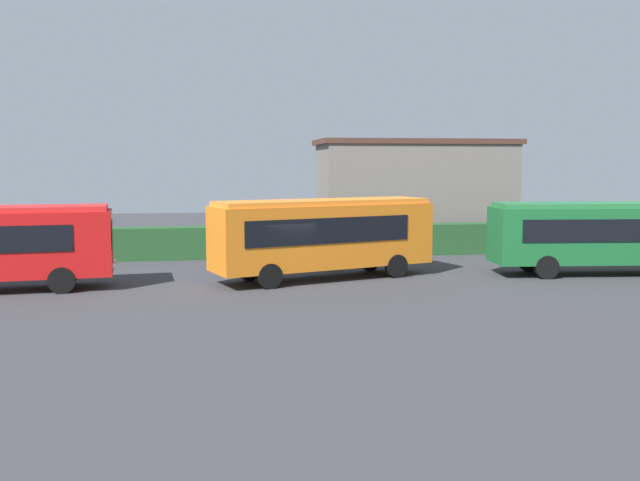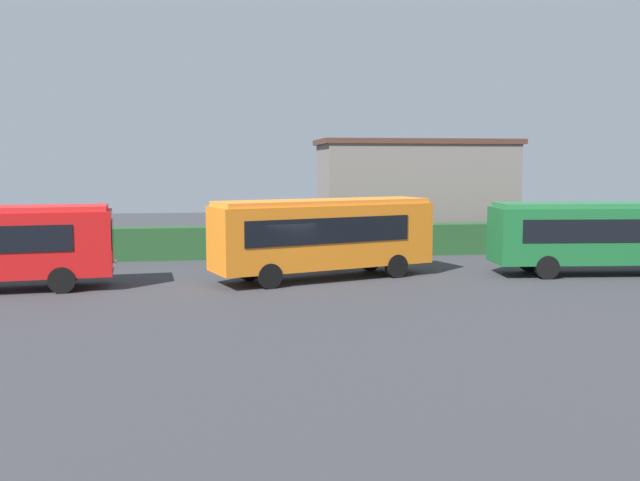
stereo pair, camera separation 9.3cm
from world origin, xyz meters
TOP-DOWN VIEW (x-y plane):
  - ground_plane at (0.00, 0.00)m, footprint 84.78×84.78m
  - bus_orange at (1.78, 0.93)m, footprint 9.72×5.29m
  - bus_green at (14.35, 0.31)m, footprint 10.53×3.22m
  - person_left at (2.63, 3.45)m, footprint 0.55×0.44m
  - hedge_row at (0.00, 8.18)m, footprint 54.39×1.27m
  - depot_building at (9.01, 12.41)m, footprint 11.56×5.22m

SIDE VIEW (x-z plane):
  - ground_plane at x=0.00m, z-range 0.00..0.00m
  - hedge_row at x=0.00m, z-range 0.00..1.63m
  - person_left at x=2.63m, z-range 0.04..1.76m
  - bus_green at x=14.35m, z-range 0.24..3.40m
  - bus_orange at x=1.78m, z-range 0.24..3.59m
  - depot_building at x=9.01m, z-range 0.01..6.25m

